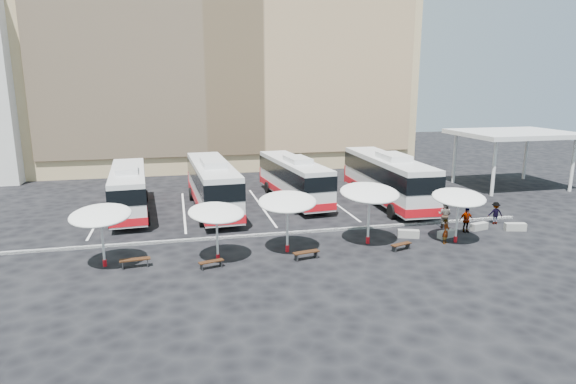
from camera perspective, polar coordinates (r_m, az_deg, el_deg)
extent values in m
plane|color=black|center=(30.54, -0.54, -5.33)|extent=(120.00, 120.00, 0.00)
cube|color=tan|center=(60.75, -7.45, 15.47)|extent=(42.00, 18.00, 25.00)
cube|color=tan|center=(51.69, -6.36, 15.45)|extent=(40.00, 0.30, 20.00)
cube|color=silver|center=(49.10, 25.22, 6.30)|extent=(10.00, 8.00, 0.40)
cylinder|color=silver|center=(44.64, 23.22, 2.57)|extent=(0.30, 0.30, 4.80)
cylinder|color=silver|center=(49.78, 30.68, 2.77)|extent=(0.30, 0.30, 4.80)
cylinder|color=silver|center=(49.53, 19.16, 3.81)|extent=(0.30, 0.30, 4.80)
cylinder|color=silver|center=(54.21, 26.35, 3.90)|extent=(0.30, 0.30, 4.80)
cube|color=black|center=(30.98, -0.75, -4.92)|extent=(34.00, 0.25, 0.15)
cube|color=white|center=(37.97, -21.33, -2.60)|extent=(0.15, 12.00, 0.01)
cube|color=white|center=(37.55, -12.24, -2.17)|extent=(0.15, 12.00, 0.01)
cube|color=white|center=(38.08, -3.19, -1.69)|extent=(0.15, 12.00, 0.01)
cube|color=white|center=(39.53, 5.41, -1.19)|extent=(0.15, 12.00, 0.01)
cube|color=white|center=(41.79, 13.24, -0.71)|extent=(0.15, 12.00, 0.01)
cube|color=silver|center=(37.62, -18.36, 0.38)|extent=(3.13, 11.51, 2.84)
cube|color=black|center=(37.51, -18.42, 1.23)|extent=(3.19, 11.57, 1.04)
cube|color=red|center=(37.85, -18.25, -1.16)|extent=(3.19, 11.57, 0.52)
cube|color=red|center=(43.34, -18.18, 1.00)|extent=(2.43, 0.35, 1.33)
cube|color=silver|center=(36.39, -18.56, 2.56)|extent=(1.71, 2.94, 0.38)
cylinder|color=black|center=(41.20, -19.80, -0.65)|extent=(0.39, 0.97, 0.95)
cylinder|color=black|center=(41.14, -16.51, -0.44)|extent=(0.39, 0.97, 0.95)
cylinder|color=black|center=(34.31, -20.28, -3.28)|extent=(0.39, 0.97, 0.95)
cylinder|color=black|center=(34.23, -16.32, -3.03)|extent=(0.39, 0.97, 0.95)
cube|color=silver|center=(36.92, -8.95, 0.96)|extent=(3.23, 12.66, 3.14)
cube|color=black|center=(36.80, -8.98, 1.91)|extent=(3.30, 12.73, 1.15)
cube|color=red|center=(37.16, -8.89, -0.78)|extent=(3.30, 12.73, 0.58)
cube|color=red|center=(43.19, -9.97, 1.56)|extent=(2.68, 0.34, 1.46)
cube|color=silver|center=(35.58, -8.83, 3.43)|extent=(1.83, 3.22, 0.42)
cylinder|color=black|center=(40.67, -11.36, -0.24)|extent=(0.42, 1.06, 1.05)
cylinder|color=black|center=(40.95, -7.71, -0.01)|extent=(0.42, 1.06, 1.05)
cylinder|color=black|center=(33.09, -10.18, -3.16)|extent=(0.42, 1.06, 1.05)
cylinder|color=black|center=(33.43, -5.72, -2.86)|extent=(0.42, 1.06, 1.05)
cube|color=silver|center=(39.49, 0.66, 1.69)|extent=(3.55, 11.95, 2.94)
cube|color=black|center=(39.39, 0.66, 2.53)|extent=(3.61, 12.01, 1.08)
cube|color=red|center=(39.71, 0.66, 0.16)|extent=(3.61, 12.01, 0.54)
cube|color=red|center=(45.13, -1.81, 2.13)|extent=(2.52, 0.43, 1.37)
cube|color=silver|center=(38.30, 1.15, 3.87)|extent=(1.84, 3.08, 0.39)
cylinder|color=black|center=(42.62, -2.42, 0.55)|extent=(0.43, 1.01, 0.98)
cylinder|color=black|center=(43.35, 0.69, 0.77)|extent=(0.43, 1.01, 0.98)
cylinder|color=black|center=(35.80, 0.87, -1.80)|extent=(0.43, 1.01, 0.98)
cylinder|color=black|center=(36.67, 4.49, -1.49)|extent=(0.43, 1.01, 0.98)
cube|color=silver|center=(39.29, 11.64, 1.69)|extent=(3.13, 13.17, 3.27)
cube|color=black|center=(39.17, 11.69, 2.63)|extent=(3.20, 13.24, 1.20)
cube|color=red|center=(39.53, 11.57, -0.02)|extent=(3.20, 13.24, 0.60)
cube|color=red|center=(45.42, 8.40, 2.23)|extent=(2.80, 0.30, 1.53)
cube|color=silver|center=(38.00, 12.41, 4.12)|extent=(1.85, 3.32, 0.44)
cylinder|color=black|center=(42.60, 7.87, 0.51)|extent=(0.42, 1.10, 1.09)
cylinder|color=black|center=(43.57, 11.26, 0.65)|extent=(0.42, 1.10, 1.09)
cylinder|color=black|center=(35.20, 12.24, -2.26)|extent=(0.42, 1.10, 1.09)
cylinder|color=black|center=(36.37, 16.18, -2.00)|extent=(0.42, 1.10, 1.09)
cylinder|color=silver|center=(27.13, -21.09, -5.49)|extent=(0.15, 0.15, 2.77)
cylinder|color=red|center=(27.51, -20.89, -7.87)|extent=(0.23, 0.23, 0.37)
ellipsoid|color=silver|center=(26.74, -21.34, -2.57)|extent=(3.62, 3.65, 0.95)
cylinder|color=silver|center=(26.47, -8.39, -5.31)|extent=(0.16, 0.16, 2.67)
cylinder|color=red|center=(26.84, -8.31, -7.66)|extent=(0.25, 0.25, 0.36)
ellipsoid|color=silver|center=(26.08, -8.48, -2.43)|extent=(3.93, 3.96, 0.91)
cylinder|color=silver|center=(27.49, -0.08, -4.21)|extent=(0.17, 0.17, 2.92)
cylinder|color=red|center=(27.88, -0.08, -6.70)|extent=(0.26, 0.26, 0.39)
ellipsoid|color=silver|center=(27.09, -0.08, -1.15)|extent=(4.05, 4.08, 1.00)
cylinder|color=silver|center=(29.27, 9.53, -3.14)|extent=(0.15, 0.15, 3.10)
cylinder|color=red|center=(29.66, 9.44, -5.64)|extent=(0.23, 0.23, 0.41)
ellipsoid|color=silver|center=(28.88, 9.65, -0.08)|extent=(3.53, 3.57, 1.06)
cylinder|color=silver|center=(30.89, 19.39, -3.18)|extent=(0.16, 0.16, 2.77)
cylinder|color=red|center=(31.23, 19.23, -5.30)|extent=(0.25, 0.25, 0.37)
ellipsoid|color=silver|center=(30.55, 19.59, -0.60)|extent=(3.82, 3.85, 0.95)
cube|color=black|center=(26.73, -17.69, -7.62)|extent=(1.59, 0.54, 0.06)
cube|color=black|center=(26.83, -19.00, -8.19)|extent=(0.09, 0.40, 0.42)
cube|color=black|center=(26.81, -16.31, -8.01)|extent=(0.09, 0.40, 0.42)
cube|color=black|center=(25.72, -9.09, -8.13)|extent=(1.37, 0.69, 0.05)
cube|color=black|center=(25.64, -10.20, -8.73)|extent=(0.14, 0.34, 0.35)
cube|color=black|center=(25.96, -7.97, -8.37)|extent=(0.14, 0.34, 0.35)
cube|color=black|center=(26.62, 2.17, -7.13)|extent=(1.54, 0.68, 0.06)
cube|color=black|center=(26.46, 1.00, -7.78)|extent=(0.13, 0.38, 0.40)
cube|color=black|center=(26.96, 3.31, -7.40)|extent=(0.13, 0.38, 0.40)
cube|color=black|center=(28.78, 13.28, -6.03)|extent=(1.38, 0.74, 0.05)
cube|color=black|center=(28.49, 12.47, -6.61)|extent=(0.15, 0.34, 0.36)
cube|color=black|center=(29.20, 14.02, -6.22)|extent=(0.15, 0.34, 0.36)
cube|color=gray|center=(31.28, 14.08, -4.82)|extent=(1.37, 0.88, 0.49)
cube|color=gray|center=(31.94, 18.27, -4.75)|extent=(1.30, 0.75, 0.46)
cube|color=gray|center=(34.34, 21.71, -3.81)|extent=(1.31, 0.68, 0.47)
cube|color=gray|center=(35.12, 25.33, -3.75)|extent=(1.40, 0.76, 0.50)
imported|color=black|center=(30.61, 18.24, -4.45)|extent=(0.66, 0.64, 1.53)
imported|color=black|center=(33.79, 18.14, -2.58)|extent=(1.12, 1.13, 1.84)
imported|color=black|center=(33.33, 20.36, -3.12)|extent=(0.97, 0.41, 1.65)
imported|color=black|center=(36.03, 23.37, -2.30)|extent=(1.10, 0.76, 1.55)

